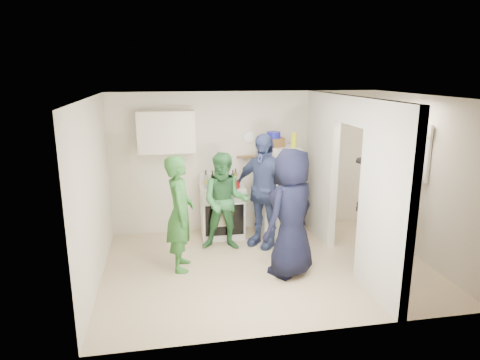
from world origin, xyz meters
The scene contains 36 objects.
floor centered at (0.00, 0.00, 0.00)m, with size 4.80×4.80×0.00m, color #CCB58F.
wall_back centered at (0.00, 1.70, 1.25)m, with size 4.80×4.80×0.00m, color silver.
wall_front centered at (0.00, -1.70, 1.25)m, with size 4.80×4.80×0.00m, color silver.
wall_left centered at (-2.40, 0.00, 1.25)m, with size 3.40×3.40×0.00m, color silver.
wall_right centered at (2.40, 0.00, 1.25)m, with size 3.40×3.40×0.00m, color silver.
ceiling centered at (0.00, 0.00, 2.50)m, with size 4.80×4.80×0.00m, color white.
partition_pier_back centered at (1.20, 1.10, 1.25)m, with size 0.12×1.20×2.50m, color silver.
partition_pier_front centered at (1.20, -1.10, 1.25)m, with size 0.12×1.20×2.50m, color silver.
partition_header centered at (1.20, 0.00, 2.30)m, with size 0.12×1.00×0.40m, color silver.
stove centered at (-0.49, 1.37, 0.45)m, with size 0.76×0.63×0.90m, color white.
upper_cabinet centered at (-1.40, 1.52, 1.85)m, with size 0.95×0.34×0.70m, color silver.
fridge centered at (0.52, 1.34, 0.78)m, with size 0.64×0.63×1.56m, color silver.
wicker_basket centered at (0.42, 1.39, 1.64)m, with size 0.35×0.25×0.15m, color brown.
blue_bowl centered at (0.42, 1.39, 1.77)m, with size 0.24×0.24×0.11m, color #16169C.
yellow_cup_stack_top centered at (0.74, 1.24, 1.69)m, with size 0.09×0.09×0.25m, color #DEEC13.
wall_clock centered at (0.05, 1.68, 1.70)m, with size 0.22×0.22×0.03m, color white.
spice_shelf centered at (0.00, 1.65, 1.35)m, with size 0.35×0.08×0.03m, color olive.
nook_window centered at (2.38, 0.20, 1.65)m, with size 0.03×0.70×0.80m, color black.
nook_window_frame centered at (2.36, 0.20, 1.65)m, with size 0.04×0.76×0.86m, color white.
nook_valance centered at (2.34, 0.20, 2.00)m, with size 0.04×0.82×0.18m, color white.
yellow_cup_stack_stove centered at (-0.61, 1.15, 1.03)m, with size 0.09×0.09×0.25m, color yellow.
red_cup centered at (-0.27, 1.17, 0.96)m, with size 0.09×0.09×0.12m, color red.
person_green_left centered at (-1.26, 0.19, 0.85)m, with size 0.62×0.41×1.70m, color #35762F.
person_green_center centered at (-0.52, 0.79, 0.80)m, with size 0.78×0.61×1.60m, color #398249.
person_denim centered at (0.11, 0.83, 0.94)m, with size 1.10×0.46×1.88m, color navy.
person_navy centered at (0.26, -0.27, 0.91)m, with size 0.89×0.58×1.83m, color black.
person_nook centered at (1.69, 0.09, 0.87)m, with size 1.13×0.65×1.75m, color black.
bottle_a centered at (-0.76, 1.48, 1.02)m, with size 0.06×0.06×0.25m, color maroon.
bottle_b centered at (-0.66, 1.27, 1.06)m, with size 0.06×0.06×0.31m, color #1B4617.
bottle_c centered at (-0.58, 1.52, 1.03)m, with size 0.07×0.07×0.26m, color #A8ADB6.
bottle_d centered at (-0.47, 1.31, 1.03)m, with size 0.08×0.08×0.26m, color maroon.
bottle_e centered at (-0.40, 1.55, 1.04)m, with size 0.06×0.06×0.28m, color gray.
bottle_f centered at (-0.30, 1.37, 1.04)m, with size 0.06×0.06×0.28m, color #143725.
bottle_g centered at (-0.22, 1.51, 1.04)m, with size 0.06×0.06×0.27m, color olive.
bottle_h centered at (-0.77, 1.25, 1.06)m, with size 0.07×0.07×0.32m, color #A6A7B2.
bottle_i centered at (-0.44, 1.49, 1.07)m, with size 0.07×0.07×0.33m, color #5A170F.
Camera 1 is at (-1.46, -5.71, 2.84)m, focal length 32.00 mm.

